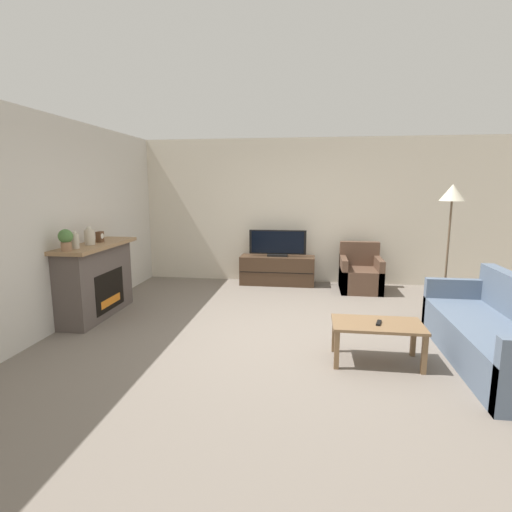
{
  "coord_description": "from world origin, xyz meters",
  "views": [
    {
      "loc": [
        0.32,
        -4.75,
        1.83
      ],
      "look_at": [
        -0.43,
        0.75,
        0.85
      ],
      "focal_mm": 28.0,
      "sensor_mm": 36.0,
      "label": 1
    }
  ],
  "objects_px": {
    "couch": "(498,338)",
    "remote": "(379,323)",
    "coffee_table": "(377,329)",
    "tv": "(278,244)",
    "floor_lamp": "(452,203)",
    "potted_plant": "(66,239)",
    "mantel_vase_centre_left": "(90,236)",
    "armchair": "(360,275)",
    "mantel_vase_left": "(75,241)",
    "tv_stand": "(277,270)",
    "fireplace": "(96,279)",
    "mantel_clock": "(100,237)"
  },
  "relations": [
    {
      "from": "mantel_vase_centre_left",
      "to": "mantel_clock",
      "type": "bearing_deg",
      "value": 89.83
    },
    {
      "from": "tv",
      "to": "floor_lamp",
      "type": "bearing_deg",
      "value": -34.5
    },
    {
      "from": "mantel_vase_left",
      "to": "tv_stand",
      "type": "bearing_deg",
      "value": 48.4
    },
    {
      "from": "coffee_table",
      "to": "potted_plant",
      "type": "bearing_deg",
      "value": 174.01
    },
    {
      "from": "mantel_vase_centre_left",
      "to": "remote",
      "type": "relative_size",
      "value": 1.62
    },
    {
      "from": "tv_stand",
      "to": "remote",
      "type": "bearing_deg",
      "value": -67.9
    },
    {
      "from": "mantel_vase_centre_left",
      "to": "potted_plant",
      "type": "xyz_separation_m",
      "value": [
        0.0,
        -0.53,
        0.04
      ]
    },
    {
      "from": "coffee_table",
      "to": "floor_lamp",
      "type": "xyz_separation_m",
      "value": [
        1.13,
        1.55,
        1.24
      ]
    },
    {
      "from": "mantel_vase_centre_left",
      "to": "couch",
      "type": "height_order",
      "value": "mantel_vase_centre_left"
    },
    {
      "from": "potted_plant",
      "to": "tv_stand",
      "type": "xyz_separation_m",
      "value": [
        2.36,
        2.85,
        -0.93
      ]
    },
    {
      "from": "fireplace",
      "to": "coffee_table",
      "type": "distance_m",
      "value": 3.83
    },
    {
      "from": "mantel_clock",
      "to": "coffee_table",
      "type": "distance_m",
      "value": 3.93
    },
    {
      "from": "fireplace",
      "to": "mantel_vase_centre_left",
      "type": "xyz_separation_m",
      "value": [
        0.02,
        -0.11,
        0.63
      ]
    },
    {
      "from": "mantel_vase_left",
      "to": "tv_stand",
      "type": "xyz_separation_m",
      "value": [
        2.36,
        2.66,
        -0.88
      ]
    },
    {
      "from": "remote",
      "to": "mantel_vase_left",
      "type": "bearing_deg",
      "value": -173.26
    },
    {
      "from": "tv_stand",
      "to": "tv",
      "type": "height_order",
      "value": "tv"
    },
    {
      "from": "coffee_table",
      "to": "couch",
      "type": "distance_m",
      "value": 1.23
    },
    {
      "from": "tv_stand",
      "to": "floor_lamp",
      "type": "bearing_deg",
      "value": -34.53
    },
    {
      "from": "potted_plant",
      "to": "tv",
      "type": "relative_size",
      "value": 0.25
    },
    {
      "from": "couch",
      "to": "floor_lamp",
      "type": "height_order",
      "value": "floor_lamp"
    },
    {
      "from": "fireplace",
      "to": "potted_plant",
      "type": "xyz_separation_m",
      "value": [
        0.02,
        -0.64,
        0.66
      ]
    },
    {
      "from": "mantel_vase_centre_left",
      "to": "couch",
      "type": "bearing_deg",
      "value": -9.28
    },
    {
      "from": "fireplace",
      "to": "couch",
      "type": "xyz_separation_m",
      "value": [
        4.91,
        -0.91,
        -0.24
      ]
    },
    {
      "from": "mantel_vase_left",
      "to": "armchair",
      "type": "bearing_deg",
      "value": 32.0
    },
    {
      "from": "tv",
      "to": "floor_lamp",
      "type": "height_order",
      "value": "floor_lamp"
    },
    {
      "from": "potted_plant",
      "to": "remote",
      "type": "height_order",
      "value": "potted_plant"
    },
    {
      "from": "fireplace",
      "to": "mantel_clock",
      "type": "xyz_separation_m",
      "value": [
        0.02,
        0.15,
        0.59
      ]
    },
    {
      "from": "armchair",
      "to": "floor_lamp",
      "type": "bearing_deg",
      "value": -56.22
    },
    {
      "from": "couch",
      "to": "mantel_vase_centre_left",
      "type": "bearing_deg",
      "value": 170.72
    },
    {
      "from": "mantel_vase_centre_left",
      "to": "potted_plant",
      "type": "height_order",
      "value": "potted_plant"
    },
    {
      "from": "couch",
      "to": "fireplace",
      "type": "bearing_deg",
      "value": 169.46
    },
    {
      "from": "mantel_vase_centre_left",
      "to": "remote",
      "type": "bearing_deg",
      "value": -14.24
    },
    {
      "from": "tv",
      "to": "armchair",
      "type": "xyz_separation_m",
      "value": [
        1.49,
        -0.25,
        -0.48
      ]
    },
    {
      "from": "floor_lamp",
      "to": "armchair",
      "type": "bearing_deg",
      "value": 123.78
    },
    {
      "from": "couch",
      "to": "remote",
      "type": "bearing_deg",
      "value": -173.74
    },
    {
      "from": "coffee_table",
      "to": "couch",
      "type": "xyz_separation_m",
      "value": [
        1.23,
        0.11,
        -0.08
      ]
    },
    {
      "from": "coffee_table",
      "to": "tv_stand",
      "type": "bearing_deg",
      "value": 112.1
    },
    {
      "from": "mantel_clock",
      "to": "armchair",
      "type": "distance_m",
      "value": 4.33
    },
    {
      "from": "mantel_clock",
      "to": "armchair",
      "type": "relative_size",
      "value": 0.18
    },
    {
      "from": "mantel_vase_left",
      "to": "mantel_clock",
      "type": "xyz_separation_m",
      "value": [
        0.0,
        0.61,
        -0.03
      ]
    },
    {
      "from": "remote",
      "to": "floor_lamp",
      "type": "relative_size",
      "value": 0.08
    },
    {
      "from": "mantel_vase_centre_left",
      "to": "mantel_clock",
      "type": "relative_size",
      "value": 1.68
    },
    {
      "from": "tv",
      "to": "couch",
      "type": "bearing_deg",
      "value": -50.84
    },
    {
      "from": "mantel_clock",
      "to": "tv",
      "type": "distance_m",
      "value": 3.15
    },
    {
      "from": "potted_plant",
      "to": "tv",
      "type": "xyz_separation_m",
      "value": [
        2.36,
        2.84,
        -0.43
      ]
    },
    {
      "from": "mantel_vase_centre_left",
      "to": "tv",
      "type": "bearing_deg",
      "value": 44.45
    },
    {
      "from": "tv_stand",
      "to": "fireplace",
      "type": "bearing_deg",
      "value": -137.16
    },
    {
      "from": "tv_stand",
      "to": "remote",
      "type": "relative_size",
      "value": 8.87
    },
    {
      "from": "tv",
      "to": "remote",
      "type": "height_order",
      "value": "tv"
    },
    {
      "from": "potted_plant",
      "to": "remote",
      "type": "distance_m",
      "value": 3.78
    }
  ]
}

